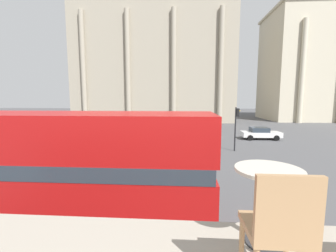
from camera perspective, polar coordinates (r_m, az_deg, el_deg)
double_decker_bus at (r=8.36m, az=-25.66°, el=-9.66°), size 10.05×2.65×4.13m
cafe_dining_table at (r=2.32m, az=23.98°, el=-14.44°), size 0.60×0.60×0.73m
cafe_chair_0 at (r=1.78m, az=26.34°, el=-22.06°), size 0.40×0.40×0.91m
plaza_building_left at (r=48.88m, az=-3.28°, el=16.01°), size 31.95×13.75×24.44m
traffic_light_near at (r=12.85m, az=-13.67°, el=-2.82°), size 0.42×0.24×3.72m
traffic_light_mid at (r=20.29m, az=16.96°, el=0.83°), size 0.42×0.24×3.83m
car_white at (r=27.35m, az=22.40°, el=-1.67°), size 4.20×1.93×1.35m
car_black at (r=26.59m, az=-5.28°, el=-1.41°), size 4.20×1.93×1.35m
pedestrian_white at (r=17.02m, az=9.20°, el=-5.30°), size 0.32×0.32×1.70m
pedestrian_black at (r=25.50m, az=8.63°, el=-1.04°), size 0.32×0.32×1.80m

